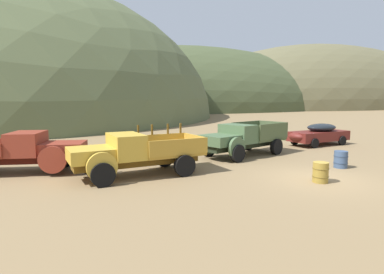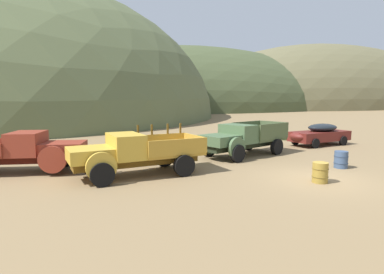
# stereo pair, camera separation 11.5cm
# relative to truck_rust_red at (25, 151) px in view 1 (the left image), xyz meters

# --- Properties ---
(ground_plane) EXTENTS (300.00, 300.00, 0.00)m
(ground_plane) POSITION_rel_truck_rust_red_xyz_m (11.05, -7.03, -1.01)
(ground_plane) COLOR olive
(hill_far_right) EXTENTS (75.67, 88.67, 48.04)m
(hill_far_right) POSITION_rel_truck_rust_red_xyz_m (-2.88, 56.34, -1.01)
(hill_far_right) COLOR #56603D
(hill_far_right) RESTS_ON ground
(hill_far_left) EXTENTS (105.25, 53.30, 35.56)m
(hill_far_left) POSITION_rel_truck_rust_red_xyz_m (45.69, 66.70, -1.01)
(hill_far_left) COLOR #424C2D
(hill_far_left) RESTS_ON ground
(hill_distant) EXTENTS (117.82, 51.61, 42.57)m
(hill_distant) POSITION_rel_truck_rust_red_xyz_m (96.59, 62.00, -1.01)
(hill_distant) COLOR brown
(hill_distant) RESTS_ON ground
(truck_rust_red) EXTENTS (6.45, 3.87, 1.89)m
(truck_rust_red) POSITION_rel_truck_rust_red_xyz_m (0.00, 0.00, 0.00)
(truck_rust_red) COLOR #42140D
(truck_rust_red) RESTS_ON ground
(truck_faded_yellow) EXTENTS (5.86, 2.61, 2.16)m
(truck_faded_yellow) POSITION_rel_truck_rust_red_xyz_m (4.03, -2.89, -0.00)
(truck_faded_yellow) COLOR brown
(truck_faded_yellow) RESTS_ON ground
(truck_weathered_green) EXTENTS (6.18, 3.56, 1.91)m
(truck_weathered_green) POSITION_rel_truck_rust_red_xyz_m (11.22, -1.11, 0.01)
(truck_weathered_green) COLOR #232B1B
(truck_weathered_green) RESTS_ON ground
(car_oxblood) EXTENTS (4.90, 2.05, 1.57)m
(car_oxblood) POSITION_rel_truck_rust_red_xyz_m (18.85, -0.10, -0.19)
(car_oxblood) COLOR maroon
(car_oxblood) RESTS_ON ground
(oil_drum_foreground) EXTENTS (0.66, 0.66, 0.84)m
(oil_drum_foreground) POSITION_rel_truck_rust_red_xyz_m (10.73, -7.44, -0.59)
(oil_drum_foreground) COLOR olive
(oil_drum_foreground) RESTS_ON ground
(oil_drum_by_truck) EXTENTS (0.68, 0.68, 0.83)m
(oil_drum_by_truck) POSITION_rel_truck_rust_red_xyz_m (13.83, -5.98, -0.59)
(oil_drum_by_truck) COLOR #384C6B
(oil_drum_by_truck) RESTS_ON ground
(bush_front_left) EXTENTS (0.92, 0.87, 0.86)m
(bush_front_left) POSITION_rel_truck_rust_red_xyz_m (12.39, 4.36, -0.79)
(bush_front_left) COLOR #3D702D
(bush_front_left) RESTS_ON ground
(bush_between_trucks) EXTENTS (1.18, 1.06, 1.03)m
(bush_between_trucks) POSITION_rel_truck_rust_red_xyz_m (18.74, 3.47, -0.75)
(bush_between_trucks) COLOR #5B8E42
(bush_between_trucks) RESTS_ON ground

